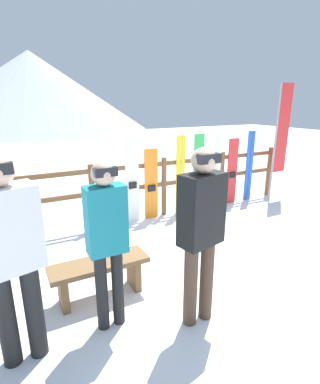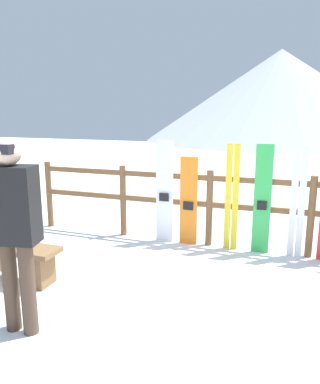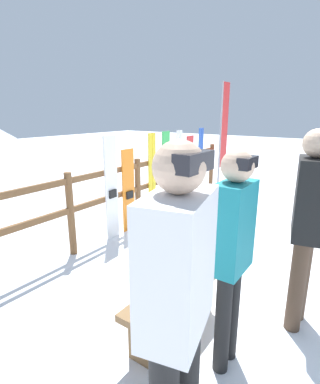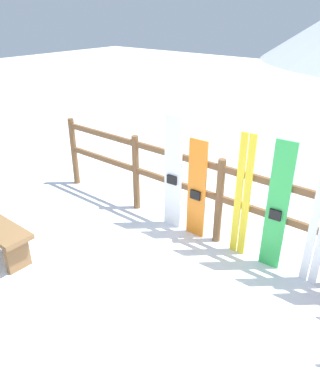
% 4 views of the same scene
% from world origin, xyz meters
% --- Properties ---
extents(ground_plane, '(40.00, 40.00, 0.00)m').
position_xyz_m(ground_plane, '(0.00, 0.00, 0.00)').
color(ground_plane, white).
extents(mountain_backdrop, '(18.00, 18.00, 6.00)m').
position_xyz_m(mountain_backdrop, '(0.00, 24.13, 3.00)').
color(mountain_backdrop, '#B2BCD1').
rests_on(mountain_backdrop, ground).
extents(fence, '(5.80, 0.10, 1.15)m').
position_xyz_m(fence, '(0.00, 2.13, 0.69)').
color(fence, brown).
rests_on(fence, ground).
extents(bench, '(1.11, 0.36, 0.45)m').
position_xyz_m(bench, '(-1.92, 0.14, 0.32)').
color(bench, brown).
rests_on(bench, ground).
extents(person_white, '(0.53, 0.37, 1.81)m').
position_xyz_m(person_white, '(-2.76, -0.41, 1.05)').
color(person_white, black).
rests_on(person_white, ground).
extents(person_black, '(0.47, 0.32, 1.80)m').
position_xyz_m(person_black, '(-1.15, -0.71, 1.05)').
color(person_black, '#4C3828').
rests_on(person_black, ground).
extents(person_teal, '(0.36, 0.22, 1.69)m').
position_xyz_m(person_teal, '(-1.96, -0.36, 1.01)').
color(person_teal, black).
rests_on(person_teal, ground).
extents(snowboard_white, '(0.27, 0.07, 1.59)m').
position_xyz_m(snowboard_white, '(-0.69, 2.07, 0.79)').
color(snowboard_white, white).
rests_on(snowboard_white, ground).
extents(snowboard_orange, '(0.27, 0.06, 1.35)m').
position_xyz_m(snowboard_orange, '(-0.31, 2.07, 0.67)').
color(snowboard_orange, orange).
rests_on(snowboard_orange, ground).
extents(ski_pair_yellow, '(0.19, 0.02, 1.56)m').
position_xyz_m(ski_pair_yellow, '(0.34, 2.07, 0.78)').
color(ski_pair_yellow, yellow).
rests_on(ski_pair_yellow, ground).
extents(snowboard_green, '(0.24, 0.06, 1.57)m').
position_xyz_m(snowboard_green, '(0.77, 2.07, 0.78)').
color(snowboard_green, green).
rests_on(snowboard_green, ground).
extents(ski_pair_white, '(0.19, 0.02, 1.56)m').
position_xyz_m(ski_pair_white, '(1.24, 2.07, 0.78)').
color(ski_pair_white, white).
rests_on(ski_pair_white, ground).
extents(snowboard_red, '(0.26, 0.06, 1.43)m').
position_xyz_m(snowboard_red, '(1.66, 2.07, 0.71)').
color(snowboard_red, red).
rests_on(snowboard_red, ground).
extents(ski_pair_blue, '(0.20, 0.02, 1.57)m').
position_xyz_m(ski_pair_blue, '(2.15, 2.07, 0.79)').
color(ski_pair_blue, blue).
rests_on(ski_pair_blue, ground).
extents(rental_flag, '(0.40, 0.04, 2.56)m').
position_xyz_m(rental_flag, '(2.75, 1.83, 1.49)').
color(rental_flag, '#99999E').
rests_on(rental_flag, ground).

